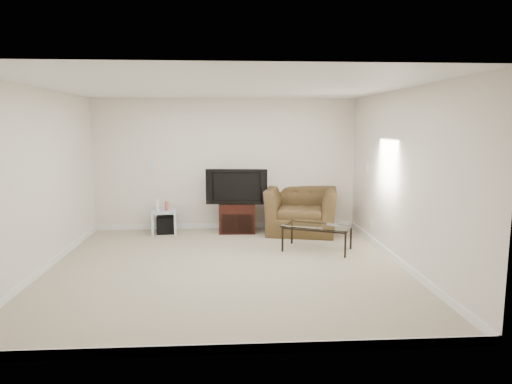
{
  "coord_description": "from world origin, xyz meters",
  "views": [
    {
      "loc": [
        0.03,
        -6.25,
        1.99
      ],
      "look_at": [
        0.5,
        1.2,
        0.9
      ],
      "focal_mm": 32.0,
      "sensor_mm": 36.0,
      "label": 1
    }
  ],
  "objects": [
    {
      "name": "side_table",
      "position": [
        -1.16,
        2.15,
        0.22
      ],
      "size": [
        0.5,
        0.5,
        0.43
      ],
      "primitive_type": null,
      "rotation": [
        0.0,
        0.0,
        0.13
      ],
      "color": "#ACBED2",
      "rests_on": "floor"
    },
    {
      "name": "game_case",
      "position": [
        -1.1,
        2.13,
        0.52
      ],
      "size": [
        0.08,
        0.13,
        0.17
      ],
      "primitive_type": "cube",
      "rotation": [
        0.0,
        0.0,
        0.3
      ],
      "color": "#CC4C4C",
      "rests_on": "side_table"
    },
    {
      "name": "tv_stand",
      "position": [
        0.21,
        2.16,
        0.28
      ],
      "size": [
        0.68,
        0.49,
        0.56
      ],
      "primitive_type": null,
      "rotation": [
        0.0,
        0.0,
        -0.04
      ],
      "color": "black",
      "rests_on": "floor"
    },
    {
      "name": "recliner",
      "position": [
        1.4,
        2.05,
        0.56
      ],
      "size": [
        1.44,
        1.1,
        1.12
      ],
      "primitive_type": "imported",
      "rotation": [
        0.0,
        0.0,
        -0.22
      ],
      "color": "#523425",
      "rests_on": "floor"
    },
    {
      "name": "wall_right",
      "position": [
        2.5,
        0.0,
        1.25
      ],
      "size": [
        0.02,
        5.0,
        2.5
      ],
      "primitive_type": "cube",
      "color": "silver",
      "rests_on": "ground"
    },
    {
      "name": "television",
      "position": [
        0.21,
        2.13,
        0.88
      ],
      "size": [
        1.07,
        0.32,
        0.65
      ],
      "primitive_type": "imported",
      "rotation": [
        0.0,
        0.0,
        -0.1
      ],
      "color": "black",
      "rests_on": "tv_stand"
    },
    {
      "name": "ceiling",
      "position": [
        0.0,
        0.0,
        2.5
      ],
      "size": [
        5.0,
        5.0,
        0.0
      ],
      "primitive_type": "plane",
      "color": "white",
      "rests_on": "ground"
    },
    {
      "name": "wall_left",
      "position": [
        -2.5,
        0.0,
        1.25
      ],
      "size": [
        0.02,
        5.0,
        2.5
      ],
      "primitive_type": "cube",
      "color": "silver",
      "rests_on": "ground"
    },
    {
      "name": "plate_right_switch",
      "position": [
        2.49,
        1.6,
        1.25
      ],
      "size": [
        0.02,
        0.09,
        0.13
      ],
      "primitive_type": "cube",
      "color": "white",
      "rests_on": "wall_right"
    },
    {
      "name": "wall_back",
      "position": [
        0.0,
        2.5,
        1.25
      ],
      "size": [
        5.0,
        0.02,
        2.5
      ],
      "primitive_type": "cube",
      "color": "silver",
      "rests_on": "ground"
    },
    {
      "name": "floor",
      "position": [
        0.0,
        0.0,
        0.0
      ],
      "size": [
        5.0,
        5.0,
        0.0
      ],
      "primitive_type": "plane",
      "color": "tan",
      "rests_on": "ground"
    },
    {
      "name": "remote",
      "position": [
        1.69,
        0.78,
        0.43
      ],
      "size": [
        0.16,
        0.14,
        0.02
      ],
      "primitive_type": "cube",
      "rotation": [
        0.0,
        0.0,
        -0.64
      ],
      "color": "#B2B2B7",
      "rests_on": "coffee_table"
    },
    {
      "name": "game_console",
      "position": [
        -1.26,
        2.11,
        0.53
      ],
      "size": [
        0.08,
        0.15,
        0.2
      ],
      "primitive_type": "cube",
      "rotation": [
        0.0,
        0.0,
        0.22
      ],
      "color": "white",
      "rests_on": "side_table"
    },
    {
      "name": "coffee_table",
      "position": [
        1.46,
        0.8,
        0.21
      ],
      "size": [
        1.22,
        0.99,
        0.42
      ],
      "primitive_type": null,
      "rotation": [
        0.0,
        0.0,
        -0.42
      ],
      "color": "black",
      "rests_on": "floor"
    },
    {
      "name": "plate_back",
      "position": [
        -1.4,
        2.49,
        1.25
      ],
      "size": [
        0.12,
        0.02,
        0.12
      ],
      "primitive_type": "cube",
      "color": "white",
      "rests_on": "wall_back"
    },
    {
      "name": "dvd_player",
      "position": [
        0.21,
        2.12,
        0.46
      ],
      "size": [
        0.38,
        0.27,
        0.05
      ],
      "primitive_type": "cube",
      "rotation": [
        0.0,
        0.0,
        -0.04
      ],
      "color": "black",
      "rests_on": "tv_stand"
    },
    {
      "name": "plate_right_outlet",
      "position": [
        2.49,
        1.3,
        0.3
      ],
      "size": [
        0.02,
        0.08,
        0.12
      ],
      "primitive_type": "cube",
      "color": "white",
      "rests_on": "wall_right"
    },
    {
      "name": "subwoofer",
      "position": [
        -1.13,
        2.17,
        0.15
      ],
      "size": [
        0.35,
        0.35,
        0.32
      ],
      "primitive_type": "cube",
      "rotation": [
        0.0,
        0.0,
        0.09
      ],
      "color": "black",
      "rests_on": "floor"
    }
  ]
}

